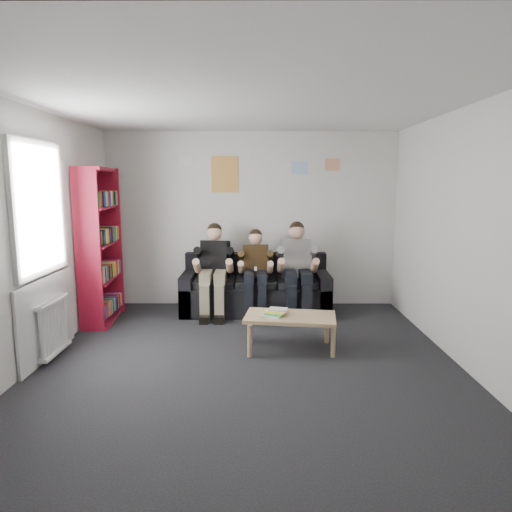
{
  "coord_description": "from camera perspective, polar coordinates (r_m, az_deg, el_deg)",
  "views": [
    {
      "loc": [
        0.1,
        -4.64,
        1.91
      ],
      "look_at": [
        0.08,
        1.3,
        0.97
      ],
      "focal_mm": 32.0,
      "sensor_mm": 36.0,
      "label": 1
    }
  ],
  "objects": [
    {
      "name": "person_right",
      "position": [
        6.66,
        5.19,
        -1.7
      ],
      "size": [
        0.42,
        0.9,
        1.36
      ],
      "rotation": [
        0.0,
        0.0,
        0.11
      ],
      "color": "white",
      "rests_on": "sofa"
    },
    {
      "name": "room_shell",
      "position": [
        4.67,
        -1.03,
        2.15
      ],
      "size": [
        5.0,
        5.0,
        5.0
      ],
      "color": "black",
      "rests_on": "ground"
    },
    {
      "name": "radiator",
      "position": [
        5.56,
        -23.95,
        -8.07
      ],
      "size": [
        0.1,
        0.64,
        0.6
      ],
      "color": "white",
      "rests_on": "ground"
    },
    {
      "name": "poster_pink",
      "position": [
        7.22,
        9.54,
        11.22
      ],
      "size": [
        0.22,
        0.01,
        0.18
      ],
      "primitive_type": "cube",
      "color": "#C43D8D",
      "rests_on": "room_shell"
    },
    {
      "name": "coffee_table",
      "position": [
        5.31,
        4.29,
        -7.92
      ],
      "size": [
        1.03,
        0.57,
        0.41
      ],
      "rotation": [
        0.0,
        0.0,
        -0.13
      ],
      "color": "tan",
      "rests_on": "ground"
    },
    {
      "name": "bookshelf",
      "position": [
        6.63,
        -18.86,
        1.21
      ],
      "size": [
        0.32,
        0.96,
        2.13
      ],
      "rotation": [
        0.0,
        0.0,
        0.1
      ],
      "color": "maroon",
      "rests_on": "ground"
    },
    {
      "name": "poster_sign",
      "position": [
        7.22,
        -8.76,
        11.64
      ],
      "size": [
        0.2,
        0.01,
        0.14
      ],
      "primitive_type": "cube",
      "color": "silver",
      "rests_on": "room_shell"
    },
    {
      "name": "person_middle",
      "position": [
        6.65,
        -0.05,
        -2.05
      ],
      "size": [
        0.37,
        0.79,
        1.25
      ],
      "rotation": [
        0.0,
        0.0,
        0.06
      ],
      "color": "#4A3418",
      "rests_on": "sofa"
    },
    {
      "name": "window",
      "position": [
        5.44,
        -25.12,
        -1.16
      ],
      "size": [
        0.05,
        1.3,
        2.36
      ],
      "color": "white",
      "rests_on": "room_shell"
    },
    {
      "name": "sofa",
      "position": [
        6.91,
        -0.04,
        -4.4
      ],
      "size": [
        2.18,
        0.89,
        0.84
      ],
      "color": "black",
      "rests_on": "ground"
    },
    {
      "name": "person_left",
      "position": [
        6.67,
        -5.28,
        -1.77
      ],
      "size": [
        0.41,
        0.88,
        1.34
      ],
      "rotation": [
        0.0,
        0.0,
        -0.16
      ],
      "color": "black",
      "rests_on": "sofa"
    },
    {
      "name": "poster_blue",
      "position": [
        7.16,
        5.5,
        10.92
      ],
      "size": [
        0.25,
        0.01,
        0.2
      ],
      "primitive_type": "cube",
      "color": "#3C8BCC",
      "rests_on": "room_shell"
    },
    {
      "name": "game_cases",
      "position": [
        5.28,
        2.42,
        -7.08
      ],
      "size": [
        0.28,
        0.26,
        0.07
      ],
      "rotation": [
        0.0,
        0.0,
        -0.43
      ],
      "color": "silver",
      "rests_on": "coffee_table"
    },
    {
      "name": "poster_large",
      "position": [
        7.14,
        -3.88,
        10.14
      ],
      "size": [
        0.42,
        0.01,
        0.55
      ],
      "primitive_type": "cube",
      "color": "#EAE152",
      "rests_on": "room_shell"
    }
  ]
}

